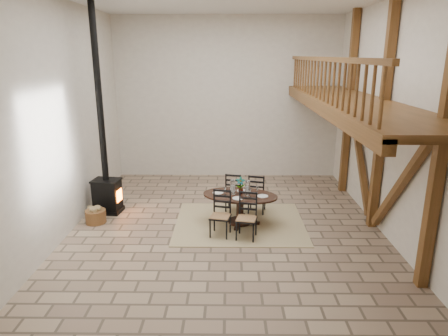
{
  "coord_description": "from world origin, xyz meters",
  "views": [
    {
      "loc": [
        0.06,
        -8.62,
        3.84
      ],
      "look_at": [
        -0.05,
        0.4,
        1.27
      ],
      "focal_mm": 32.0,
      "sensor_mm": 36.0,
      "label": 1
    }
  ],
  "objects_px": {
    "log_basket": "(96,216)",
    "dining_table": "(240,207)",
    "wood_stove": "(105,169)",
    "log_stack": "(95,211)"
  },
  "relations": [
    {
      "from": "log_basket",
      "to": "dining_table",
      "type": "bearing_deg",
      "value": 0.06
    },
    {
      "from": "dining_table",
      "to": "log_basket",
      "type": "xyz_separation_m",
      "value": [
        -3.41,
        -0.0,
        -0.25
      ]
    },
    {
      "from": "wood_stove",
      "to": "log_basket",
      "type": "height_order",
      "value": "wood_stove"
    },
    {
      "from": "dining_table",
      "to": "log_basket",
      "type": "bearing_deg",
      "value": -167.65
    },
    {
      "from": "log_basket",
      "to": "wood_stove",
      "type": "bearing_deg",
      "value": 81.03
    },
    {
      "from": "dining_table",
      "to": "log_basket",
      "type": "distance_m",
      "value": 3.41
    },
    {
      "from": "dining_table",
      "to": "log_stack",
      "type": "xyz_separation_m",
      "value": [
        -3.57,
        0.44,
        -0.3
      ]
    },
    {
      "from": "dining_table",
      "to": "log_basket",
      "type": "relative_size",
      "value": 4.42
    },
    {
      "from": "dining_table",
      "to": "wood_stove",
      "type": "bearing_deg",
      "value": -178.99
    },
    {
      "from": "log_stack",
      "to": "log_basket",
      "type": "bearing_deg",
      "value": -69.68
    }
  ]
}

